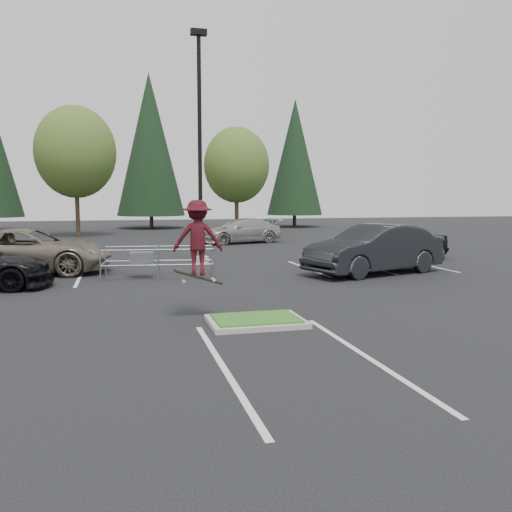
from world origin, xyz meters
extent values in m
plane|color=black|center=(0.00, 0.00, 0.00)|extent=(120.00, 120.00, 0.00)
cube|color=#9C9891|center=(0.00, 0.00, 0.06)|extent=(2.20, 1.60, 0.12)
cube|color=#2B6820|center=(0.00, 0.00, 0.13)|extent=(1.95, 1.35, 0.05)
cube|color=silver|center=(-4.50, 9.00, 0.00)|extent=(0.12, 5.20, 0.01)
cube|color=silver|center=(-7.20, 9.00, 0.00)|extent=(0.12, 5.20, 0.01)
cube|color=silver|center=(4.50, 9.00, 0.00)|extent=(0.12, 5.20, 0.01)
cube|color=silver|center=(7.20, 9.00, 0.00)|extent=(0.12, 5.20, 0.01)
cube|color=silver|center=(9.90, 9.00, 0.00)|extent=(0.12, 5.20, 0.01)
cube|color=silver|center=(-1.35, -3.00, 0.00)|extent=(0.12, 6.00, 0.01)
cube|color=silver|center=(1.35, -3.00, 0.00)|extent=(0.12, 6.00, 0.01)
cube|color=#9C9891|center=(0.50, 12.00, 0.15)|extent=(0.60, 0.60, 0.30)
cylinder|color=black|center=(0.50, 12.00, 5.00)|extent=(0.18, 0.18, 10.00)
cube|color=black|center=(0.50, 12.00, 10.00)|extent=(0.70, 0.35, 0.25)
cylinder|color=#38281C|center=(-6.00, 30.50, 1.75)|extent=(0.32, 0.32, 3.50)
ellipsoid|color=#2A5921|center=(-6.00, 30.50, 6.26)|extent=(5.89, 5.89, 6.77)
sphere|color=#2A5921|center=(-5.40, 30.20, 5.52)|extent=(3.68, 3.68, 3.68)
sphere|color=#2A5921|center=(-6.50, 30.90, 5.70)|extent=(4.05, 4.05, 4.05)
cylinder|color=#38281C|center=(6.00, 29.80, 1.52)|extent=(0.32, 0.32, 3.04)
ellipsoid|color=#2A5921|center=(6.00, 29.80, 5.44)|extent=(5.12, 5.12, 5.89)
sphere|color=#2A5921|center=(6.60, 29.50, 4.80)|extent=(3.20, 3.20, 3.20)
sphere|color=#2A5921|center=(5.50, 30.20, 4.96)|extent=(3.52, 3.52, 3.52)
cylinder|color=#38281C|center=(0.00, 40.50, 0.60)|extent=(0.36, 0.36, 1.20)
cone|color=black|center=(0.00, 40.50, 7.85)|extent=(6.38, 6.38, 13.30)
cylinder|color=#38281C|center=(14.00, 39.50, 0.60)|extent=(0.36, 0.36, 1.20)
cone|color=black|center=(14.00, 39.50, 6.85)|extent=(5.50, 5.50, 11.30)
cylinder|color=gray|center=(-3.72, 7.52, 0.57)|extent=(0.06, 0.06, 1.14)
cylinder|color=gray|center=(-3.57, 8.91, 0.57)|extent=(0.06, 0.06, 1.14)
cylinder|color=gray|center=(-1.74, 7.31, 0.57)|extent=(0.06, 0.06, 1.14)
cylinder|color=gray|center=(-1.59, 8.69, 0.57)|extent=(0.06, 0.06, 1.14)
cylinder|color=gray|center=(0.24, 7.09, 0.57)|extent=(0.06, 0.06, 1.14)
cylinder|color=gray|center=(0.39, 8.48, 0.57)|extent=(0.06, 0.06, 1.14)
cylinder|color=gray|center=(-1.74, 7.31, 0.55)|extent=(3.96, 0.48, 0.05)
cylinder|color=gray|center=(-1.74, 7.31, 1.09)|extent=(3.96, 0.48, 0.05)
cylinder|color=gray|center=(-1.59, 8.69, 0.55)|extent=(3.96, 0.48, 0.05)
cylinder|color=gray|center=(-1.59, 8.69, 1.09)|extent=(3.96, 0.48, 0.05)
cube|color=gray|center=(-2.26, 8.06, 0.72)|extent=(0.90, 0.61, 0.48)
cube|color=black|center=(-1.20, 1.00, 1.01)|extent=(1.18, 0.44, 0.41)
cylinder|color=beige|center=(-1.57, 0.88, 0.94)|extent=(0.07, 0.04, 0.07)
cylinder|color=beige|center=(-1.57, 1.12, 0.94)|extent=(0.07, 0.04, 0.07)
cylinder|color=beige|center=(-0.83, 0.88, 0.94)|extent=(0.07, 0.04, 0.07)
cylinder|color=beige|center=(-0.83, 1.12, 0.94)|extent=(0.07, 0.04, 0.07)
imported|color=maroon|center=(-1.20, 1.00, 1.97)|extent=(1.27, 0.84, 1.83)
imported|color=#776B5B|center=(-6.50, 10.34, 0.87)|extent=(6.57, 3.64, 1.74)
imported|color=black|center=(6.50, 7.00, 0.95)|extent=(6.10, 3.71, 1.90)
imported|color=black|center=(10.00, 11.50, 0.79)|extent=(4.71, 2.12, 1.57)
imported|color=#A5A6A1|center=(4.62, 22.00, 0.79)|extent=(5.86, 3.67, 1.58)
camera|label=1|loc=(-3.05, -12.01, 2.95)|focal=38.00mm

